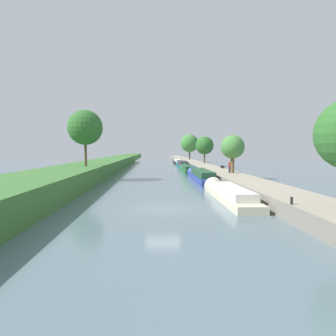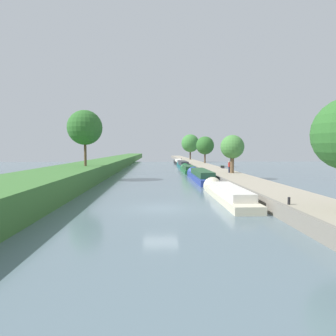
{
  "view_description": "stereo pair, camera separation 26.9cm",
  "coord_description": "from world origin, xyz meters",
  "px_view_note": "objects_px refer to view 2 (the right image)",
  "views": [
    {
      "loc": [
        -0.57,
        -21.39,
        4.27
      ],
      "look_at": [
        1.71,
        30.13,
        1.0
      ],
      "focal_mm": 32.15,
      "sensor_mm": 36.0,
      "label": 1
    },
    {
      "loc": [
        -0.3,
        -21.4,
        4.27
      ],
      "look_at": [
        1.71,
        30.13,
        1.0
      ],
      "focal_mm": 32.15,
      "sensor_mm": 36.0,
      "label": 2
    }
  ],
  "objects_px": {
    "narrowboat_cream": "(226,193)",
    "park_bench": "(222,166)",
    "narrowboat_teal": "(183,165)",
    "narrowboat_blue": "(200,176)",
    "narrowboat_green": "(188,169)",
    "mooring_bollard_near": "(289,201)",
    "mooring_bollard_far": "(182,159)",
    "person_walking": "(229,167)",
    "narrowboat_black": "(178,162)"
  },
  "relations": [
    {
      "from": "mooring_bollard_far",
      "to": "narrowboat_green",
      "type": "bearing_deg",
      "value": -93.09
    },
    {
      "from": "narrowboat_teal",
      "to": "park_bench",
      "type": "height_order",
      "value": "narrowboat_teal"
    },
    {
      "from": "narrowboat_cream",
      "to": "narrowboat_blue",
      "type": "relative_size",
      "value": 0.85
    },
    {
      "from": "narrowboat_blue",
      "to": "narrowboat_green",
      "type": "xyz_separation_m",
      "value": [
        -0.12,
        15.18,
        -0.12
      ]
    },
    {
      "from": "person_walking",
      "to": "park_bench",
      "type": "relative_size",
      "value": 1.11
    },
    {
      "from": "narrowboat_green",
      "to": "narrowboat_black",
      "type": "distance_m",
      "value": 30.18
    },
    {
      "from": "narrowboat_green",
      "to": "narrowboat_teal",
      "type": "distance_m",
      "value": 13.67
    },
    {
      "from": "narrowboat_cream",
      "to": "park_bench",
      "type": "bearing_deg",
      "value": 78.15
    },
    {
      "from": "narrowboat_black",
      "to": "mooring_bollard_far",
      "type": "bearing_deg",
      "value": 78.39
    },
    {
      "from": "narrowboat_cream",
      "to": "park_bench",
      "type": "xyz_separation_m",
      "value": [
        5.54,
        26.4,
        0.8
      ]
    },
    {
      "from": "narrowboat_black",
      "to": "person_walking",
      "type": "bearing_deg",
      "value": -84.93
    },
    {
      "from": "narrowboat_cream",
      "to": "park_bench",
      "type": "relative_size",
      "value": 8.79
    },
    {
      "from": "park_bench",
      "to": "narrowboat_teal",
      "type": "bearing_deg",
      "value": 106.65
    },
    {
      "from": "narrowboat_green",
      "to": "mooring_bollard_near",
      "type": "xyz_separation_m",
      "value": [
        2.06,
        -38.62,
        0.66
      ]
    },
    {
      "from": "narrowboat_cream",
      "to": "narrowboat_green",
      "type": "distance_m",
      "value": 30.73
    },
    {
      "from": "mooring_bollard_far",
      "to": "park_bench",
      "type": "height_order",
      "value": "park_bench"
    },
    {
      "from": "narrowboat_cream",
      "to": "narrowboat_black",
      "type": "height_order",
      "value": "narrowboat_black"
    },
    {
      "from": "narrowboat_cream",
      "to": "person_walking",
      "type": "relative_size",
      "value": 7.94
    },
    {
      "from": "narrowboat_blue",
      "to": "mooring_bollard_far",
      "type": "xyz_separation_m",
      "value": [
        1.95,
        53.38,
        0.54
      ]
    },
    {
      "from": "narrowboat_teal",
      "to": "park_bench",
      "type": "distance_m",
      "value": 18.8
    },
    {
      "from": "narrowboat_cream",
      "to": "narrowboat_teal",
      "type": "height_order",
      "value": "narrowboat_teal"
    },
    {
      "from": "mooring_bollard_near",
      "to": "mooring_bollard_far",
      "type": "relative_size",
      "value": 1.0
    },
    {
      "from": "narrowboat_green",
      "to": "person_walking",
      "type": "bearing_deg",
      "value": -73.04
    },
    {
      "from": "narrowboat_teal",
      "to": "mooring_bollard_near",
      "type": "relative_size",
      "value": 30.94
    },
    {
      "from": "narrowboat_green",
      "to": "mooring_bollard_near",
      "type": "bearing_deg",
      "value": -86.94
    },
    {
      "from": "narrowboat_teal",
      "to": "mooring_bollard_near",
      "type": "height_order",
      "value": "narrowboat_teal"
    },
    {
      "from": "mooring_bollard_far",
      "to": "narrowboat_black",
      "type": "bearing_deg",
      "value": -101.61
    },
    {
      "from": "mooring_bollard_near",
      "to": "park_bench",
      "type": "relative_size",
      "value": 0.3
    },
    {
      "from": "narrowboat_black",
      "to": "narrowboat_cream",
      "type": "bearing_deg",
      "value": -90.32
    },
    {
      "from": "narrowboat_teal",
      "to": "mooring_bollard_far",
      "type": "distance_m",
      "value": 24.6
    },
    {
      "from": "narrowboat_black",
      "to": "mooring_bollard_near",
      "type": "height_order",
      "value": "mooring_bollard_near"
    },
    {
      "from": "narrowboat_blue",
      "to": "mooring_bollard_near",
      "type": "xyz_separation_m",
      "value": [
        1.95,
        -23.43,
        0.54
      ]
    },
    {
      "from": "narrowboat_green",
      "to": "narrowboat_black",
      "type": "xyz_separation_m",
      "value": [
        0.42,
        30.18,
        0.07
      ]
    },
    {
      "from": "narrowboat_cream",
      "to": "narrowboat_blue",
      "type": "xyz_separation_m",
      "value": [
        0.04,
        15.55,
        0.13
      ]
    },
    {
      "from": "person_walking",
      "to": "mooring_bollard_far",
      "type": "distance_m",
      "value": 52.57
    },
    {
      "from": "mooring_bollard_near",
      "to": "mooring_bollard_far",
      "type": "height_order",
      "value": "same"
    },
    {
      "from": "narrowboat_teal",
      "to": "narrowboat_black",
      "type": "height_order",
      "value": "narrowboat_teal"
    },
    {
      "from": "person_walking",
      "to": "park_bench",
      "type": "xyz_separation_m",
      "value": [
        1.25,
        9.99,
        -0.53
      ]
    },
    {
      "from": "narrowboat_teal",
      "to": "park_bench",
      "type": "bearing_deg",
      "value": -73.35
    },
    {
      "from": "narrowboat_teal",
      "to": "park_bench",
      "type": "xyz_separation_m",
      "value": [
        5.38,
        -18.0,
        0.67
      ]
    },
    {
      "from": "narrowboat_teal",
      "to": "mooring_bollard_far",
      "type": "xyz_separation_m",
      "value": [
        1.83,
        24.53,
        0.55
      ]
    },
    {
      "from": "person_walking",
      "to": "mooring_bollard_near",
      "type": "relative_size",
      "value": 3.69
    },
    {
      "from": "narrowboat_black",
      "to": "mooring_bollard_far",
      "type": "xyz_separation_m",
      "value": [
        1.65,
        8.02,
        0.59
      ]
    },
    {
      "from": "narrowboat_teal",
      "to": "narrowboat_blue",
      "type": "bearing_deg",
      "value": -90.24
    },
    {
      "from": "narrowboat_green",
      "to": "narrowboat_cream",
      "type": "bearing_deg",
      "value": -89.85
    },
    {
      "from": "narrowboat_green",
      "to": "narrowboat_blue",
      "type": "bearing_deg",
      "value": -89.56
    },
    {
      "from": "narrowboat_black",
      "to": "person_walking",
      "type": "relative_size",
      "value": 10.14
    },
    {
      "from": "narrowboat_green",
      "to": "narrowboat_teal",
      "type": "bearing_deg",
      "value": 89.01
    },
    {
      "from": "narrowboat_teal",
      "to": "person_walking",
      "type": "height_order",
      "value": "person_walking"
    },
    {
      "from": "narrowboat_blue",
      "to": "person_walking",
      "type": "relative_size",
      "value": 9.37
    }
  ]
}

